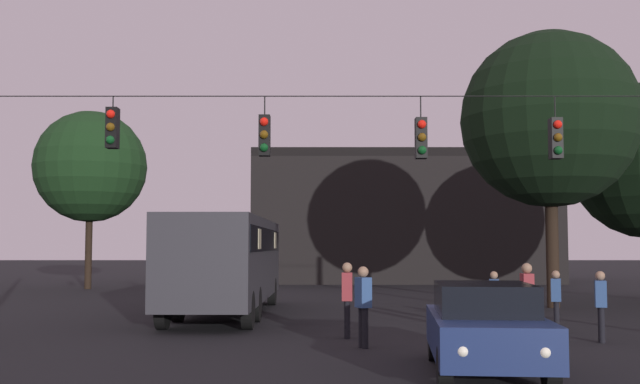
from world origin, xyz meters
name	(u,v)px	position (x,y,z in m)	size (l,w,h in m)	color
ground_plane	(335,300)	(0.00, 24.50, 0.00)	(168.00, 168.00, 0.00)	black
overhead_signal_span	(343,184)	(-0.01, 11.16, 3.59)	(17.23, 0.44, 6.14)	black
city_bus	(231,255)	(-3.39, 17.72, 1.87)	(2.67, 11.03, 3.00)	#2D2D33
car_near_right	(489,326)	(2.35, 6.77, 0.80)	(2.20, 4.46, 1.52)	navy
pedestrian_crossing_left	(531,297)	(4.25, 11.08, 1.01)	(0.24, 0.36, 1.77)	black
pedestrian_crossing_center	(560,297)	(5.52, 13.05, 0.86)	(0.34, 0.42, 1.54)	black
pedestrian_crossing_right	(605,302)	(5.86, 10.90, 0.90)	(0.33, 0.41, 1.60)	black
pedestrian_near_bus	(367,302)	(0.45, 9.96, 0.98)	(0.36, 0.42, 1.73)	black
pedestrian_trailing	(351,295)	(0.17, 11.67, 1.01)	(0.27, 0.38, 1.77)	black
pedestrian_far_side	(498,297)	(4.04, 13.42, 0.84)	(0.31, 0.40, 1.51)	black
corner_building	(402,219)	(4.51, 41.62, 3.86)	(17.74, 11.15, 7.71)	black
tree_left_silhouette	(554,119)	(7.74, 20.52, 6.67)	(6.32, 6.32, 9.84)	black
tree_behind_building	(94,167)	(-12.14, 31.98, 6.17)	(5.65, 5.65, 9.01)	black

